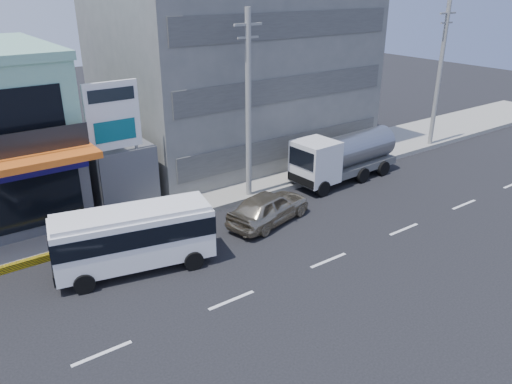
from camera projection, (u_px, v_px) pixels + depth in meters
ground at (232, 300)px, 18.81m from camera, size 120.00×120.00×0.00m
sidewalk at (214, 189)px, 28.54m from camera, size 70.00×5.00×0.30m
concrete_building at (232, 49)px, 32.69m from camera, size 16.00×12.00×14.00m
gap_structure at (110, 168)px, 27.09m from camera, size 3.00×6.00×3.50m
satellite_dish at (113, 140)px, 25.64m from camera, size 1.50×1.50×0.15m
billboard at (114, 124)px, 23.50m from camera, size 2.60×0.18×6.90m
utility_pole_near at (248, 107)px, 25.57m from camera, size 1.60×0.30×10.00m
utility_pole_far at (439, 76)px, 34.20m from camera, size 1.60×0.30×10.00m
minibus at (134, 235)px, 20.29m from camera, size 6.69×3.38×2.68m
sedan at (269, 207)px, 24.63m from camera, size 5.12×3.03×1.63m
tanker_truck at (342, 156)px, 29.60m from camera, size 7.39×2.66×2.87m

